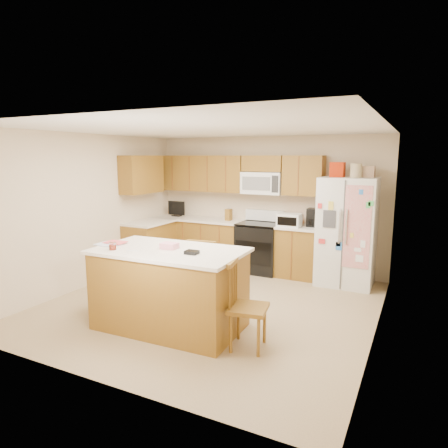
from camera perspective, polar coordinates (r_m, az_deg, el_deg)
The scene contains 9 objects.
ground at distance 5.93m, azimuth -1.96°, elevation -11.47°, with size 4.50×4.50×0.00m, color #917859.
room_shell at distance 5.57m, azimuth -2.05°, elevation 2.49°, with size 4.60×4.60×2.52m.
cabinetry at distance 7.67m, azimuth -2.09°, elevation 0.49°, with size 3.36×1.56×2.15m.
stove at distance 7.48m, azimuth 5.11°, elevation -3.22°, with size 0.76×0.65×1.13m.
refrigerator at distance 6.92m, azimuth 17.16°, elevation -0.88°, with size 0.90×0.79×2.04m.
island at distance 5.09m, azimuth -7.76°, elevation -9.08°, with size 1.93×1.13×1.10m.
windsor_chair_left at distance 5.77m, azimuth -16.12°, elevation -7.48°, with size 0.55×0.56×1.00m.
windsor_chair_back at distance 5.64m, azimuth -2.66°, elevation -7.41°, with size 0.49×0.48×1.02m.
windsor_chair_right at distance 4.54m, azimuth 3.15°, elevation -11.78°, with size 0.48×0.50×1.00m.
Camera 1 is at (2.64, -4.86, 2.13)m, focal length 32.00 mm.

